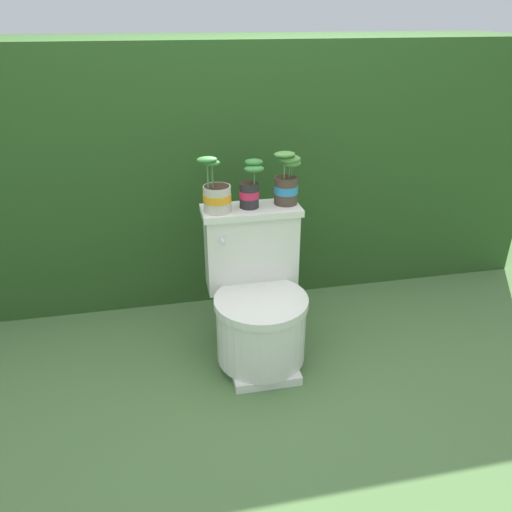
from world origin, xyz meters
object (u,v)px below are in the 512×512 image
potted_plant_midleft (250,188)px  potted_plant_middle (287,183)px  toilet (258,302)px  potted_plant_left (216,195)px

potted_plant_midleft → potted_plant_middle: (0.17, 0.01, 0.01)m
toilet → potted_plant_left: bearing=140.0°
toilet → potted_plant_middle: (0.17, 0.16, 0.51)m
potted_plant_left → potted_plant_midleft: (0.15, 0.02, 0.01)m
toilet → potted_plant_left: (-0.15, 0.13, 0.48)m
toilet → potted_plant_midleft: bearing=91.1°
toilet → potted_plant_middle: 0.56m
potted_plant_midleft → toilet: bearing=-88.9°
toilet → potted_plant_midleft: (-0.00, 0.15, 0.50)m
potted_plant_midleft → potted_plant_left: bearing=-172.4°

